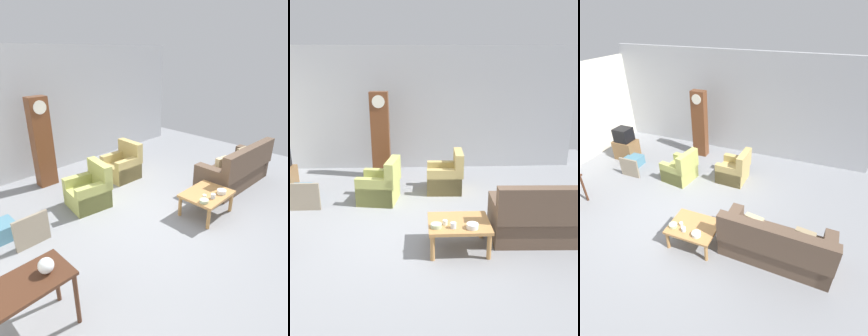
% 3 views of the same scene
% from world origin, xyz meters
% --- Properties ---
extents(ground_plane, '(10.40, 10.40, 0.00)m').
position_xyz_m(ground_plane, '(0.00, 0.00, 0.00)').
color(ground_plane, gray).
extents(garage_door_wall, '(8.40, 0.16, 3.20)m').
position_xyz_m(garage_door_wall, '(0.00, 3.60, 1.60)').
color(garage_door_wall, '#ADAFB5').
rests_on(garage_door_wall, ground_plane).
extents(couch_floral, '(2.13, 0.95, 1.04)m').
position_xyz_m(couch_floral, '(2.28, -0.52, 0.35)').
color(couch_floral, brown).
rests_on(couch_floral, ground_plane).
extents(armchair_olive_near, '(0.90, 0.87, 0.92)m').
position_xyz_m(armchair_olive_near, '(-0.78, 1.23, 0.31)').
color(armchair_olive_near, tan).
rests_on(armchair_olive_near, ground_plane).
extents(armchair_olive_far, '(0.82, 0.79, 0.92)m').
position_xyz_m(armchair_olive_far, '(0.64, 1.76, 0.31)').
color(armchair_olive_far, tan).
rests_on(armchair_olive_far, ground_plane).
extents(coffee_table_wood, '(0.96, 0.76, 0.46)m').
position_xyz_m(coffee_table_wood, '(0.64, -0.73, 0.40)').
color(coffee_table_wood, '#B27F47').
rests_on(coffee_table_wood, ground_plane).
extents(console_table_dark, '(1.30, 0.56, 0.79)m').
position_xyz_m(console_table_dark, '(-3.14, -0.73, 0.67)').
color(console_table_dark, '#472819').
rests_on(console_table_dark, ground_plane).
extents(grandfather_clock, '(0.44, 0.30, 2.13)m').
position_xyz_m(grandfather_clock, '(-0.91, 2.81, 1.07)').
color(grandfather_clock, brown).
rests_on(grandfather_clock, ground_plane).
extents(framed_picture_leaning, '(0.60, 0.05, 0.57)m').
position_xyz_m(framed_picture_leaning, '(-2.24, 0.82, 0.28)').
color(framed_picture_leaning, gray).
rests_on(framed_picture_leaning, ground_plane).
extents(storage_box_blue, '(0.48, 0.45, 0.29)m').
position_xyz_m(storage_box_blue, '(-2.55, 1.40, 0.15)').
color(storage_box_blue, teal).
rests_on(storage_box_blue, ground_plane).
extents(glass_dome_cloche, '(0.18, 0.18, 0.18)m').
position_xyz_m(glass_dome_cloche, '(-2.74, -0.76, 0.88)').
color(glass_dome_cloche, silver).
rests_on(glass_dome_cloche, console_table_dark).
extents(cup_white_porcelain, '(0.07, 0.07, 0.08)m').
position_xyz_m(cup_white_porcelain, '(0.42, -0.81, 0.50)').
color(cup_white_porcelain, white).
rests_on(cup_white_porcelain, coffee_table_wood).
extents(cup_blue_rimmed, '(0.09, 0.09, 0.09)m').
position_xyz_m(cup_blue_rimmed, '(0.54, -0.93, 0.51)').
color(cup_blue_rimmed, silver).
rests_on(cup_blue_rimmed, coffee_table_wood).
extents(bowl_white_stacked, '(0.18, 0.18, 0.08)m').
position_xyz_m(bowl_white_stacked, '(0.82, -0.94, 0.50)').
color(bowl_white_stacked, white).
rests_on(bowl_white_stacked, coffee_table_wood).
extents(bowl_shallow_green, '(0.17, 0.17, 0.06)m').
position_xyz_m(bowl_shallow_green, '(0.28, -0.89, 0.49)').
color(bowl_shallow_green, '#B2C69E').
rests_on(bowl_shallow_green, coffee_table_wood).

